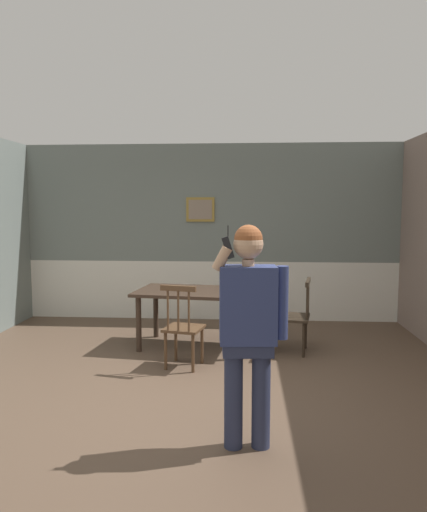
% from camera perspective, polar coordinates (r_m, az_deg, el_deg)
% --- Properties ---
extents(ground_plane, '(7.16, 7.16, 0.00)m').
position_cam_1_polar(ground_plane, '(4.86, -3.32, -16.09)').
color(ground_plane, brown).
extents(room_back_partition, '(6.05, 0.17, 2.81)m').
position_cam_1_polar(room_back_partition, '(7.77, -0.36, 2.40)').
color(room_back_partition, slate).
rests_on(room_back_partition, ground_plane).
extents(dining_table, '(1.70, 1.09, 0.74)m').
position_cam_1_polar(dining_table, '(6.25, -1.68, -4.90)').
color(dining_table, '#38281E').
rests_on(dining_table, ground_plane).
extents(chair_near_window, '(0.48, 0.48, 0.96)m').
position_cam_1_polar(chair_near_window, '(5.50, -3.64, -8.38)').
color(chair_near_window, '#513823').
rests_on(chair_near_window, ground_plane).
extents(chair_by_doorway, '(0.56, 0.56, 0.92)m').
position_cam_1_polar(chair_by_doorway, '(6.14, 9.32, -6.98)').
color(chair_by_doorway, '#2D2319').
rests_on(chair_by_doorway, ground_plane).
extents(person_figure, '(0.57, 0.26, 1.68)m').
position_cam_1_polar(person_figure, '(3.60, 4.18, -7.69)').
color(person_figure, '#282E49').
rests_on(person_figure, ground_plane).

